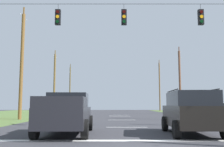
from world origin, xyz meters
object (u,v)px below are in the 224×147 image
at_px(suv_black, 192,112).
at_px(utility_pole_distant_right, 55,83).
at_px(utility_pole_distant_left, 71,88).
at_px(pickup_truck, 68,113).
at_px(utility_pole_far_right, 181,80).
at_px(utility_pole_near_left, 161,86).
at_px(overhead_signal_span, 129,55).
at_px(utility_pole_far_left, 23,64).

height_order(suv_black, utility_pole_distant_right, utility_pole_distant_right).
bearing_deg(utility_pole_distant_left, pickup_truck, -81.13).
xyz_separation_m(utility_pole_far_right, utility_pole_near_left, (0.26, 18.37, 0.45)).
relative_size(suv_black, utility_pole_distant_right, 0.50).
relative_size(overhead_signal_span, utility_pole_far_right, 1.80).
bearing_deg(overhead_signal_span, utility_pole_distant_right, 111.40).
relative_size(pickup_truck, utility_pole_near_left, 0.49).
relative_size(utility_pole_far_right, utility_pole_far_left, 0.95).
bearing_deg(utility_pole_near_left, utility_pole_far_left, -119.57).
bearing_deg(pickup_truck, utility_pole_far_right, 65.32).
distance_m(pickup_truck, utility_pole_far_right, 29.73).
bearing_deg(utility_pole_far_right, pickup_truck, -114.68).
bearing_deg(utility_pole_distant_right, pickup_truck, -76.48).
bearing_deg(utility_pole_near_left, utility_pole_distant_right, -138.12).
xyz_separation_m(overhead_signal_span, utility_pole_near_left, (9.48, 42.25, 1.10)).
bearing_deg(overhead_signal_span, pickup_truck, -136.84).
height_order(pickup_truck, utility_pole_far_left, utility_pole_far_left).
distance_m(utility_pole_far_left, utility_pole_distant_right, 16.02).
height_order(utility_pole_distant_right, utility_pole_distant_left, utility_pole_distant_left).
height_order(overhead_signal_span, utility_pole_near_left, utility_pole_near_left).
xyz_separation_m(overhead_signal_span, utility_pole_distant_right, (-9.79, 24.98, 0.39)).
height_order(overhead_signal_span, pickup_truck, overhead_signal_span).
bearing_deg(utility_pole_far_right, overhead_signal_span, -111.11).
xyz_separation_m(overhead_signal_span, utility_pole_far_right, (9.22, 23.88, 0.65)).
bearing_deg(utility_pole_near_left, utility_pole_far_right, -90.81).
bearing_deg(suv_black, utility_pole_distant_left, 106.07).
bearing_deg(suv_black, utility_pole_far_right, 76.50).
xyz_separation_m(pickup_truck, utility_pole_near_left, (12.56, 45.14, 4.45)).
relative_size(utility_pole_distant_right, utility_pole_distant_left, 0.97).
relative_size(utility_pole_far_right, utility_pole_distant_left, 1.01).
relative_size(pickup_truck, utility_pole_far_right, 0.54).
relative_size(suv_black, utility_pole_far_right, 0.49).
distance_m(suv_black, utility_pole_far_left, 17.60).
distance_m(utility_pole_far_right, utility_pole_near_left, 18.38).
xyz_separation_m(pickup_truck, utility_pole_distant_left, (-6.82, 43.68, 4.00)).
height_order(suv_black, utility_pole_far_left, utility_pole_far_left).
relative_size(pickup_truck, utility_pole_distant_right, 0.56).
bearing_deg(utility_pole_distant_left, overhead_signal_span, -76.35).
bearing_deg(overhead_signal_span, suv_black, -48.66).
height_order(pickup_truck, utility_pole_distant_left, utility_pole_distant_left).
height_order(utility_pole_far_left, utility_pole_distant_right, utility_pole_far_left).
relative_size(utility_pole_far_left, utility_pole_distant_left, 1.06).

